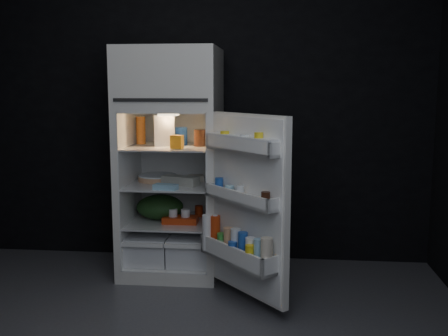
# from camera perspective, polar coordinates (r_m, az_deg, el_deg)

# --- Properties ---
(wall_back) EXTENTS (4.00, 0.00, 2.70)m
(wall_back) POSITION_cam_1_polar(r_m,az_deg,el_deg) (4.49, -3.37, 7.13)
(wall_back) COLOR black
(wall_back) RESTS_ON ground
(refrigerator) EXTENTS (0.76, 0.71, 1.78)m
(refrigerator) POSITION_cam_1_polar(r_m,az_deg,el_deg) (4.17, -5.71, 1.53)
(refrigerator) COLOR white
(refrigerator) RESTS_ON ground
(fridge_door) EXTENTS (0.62, 0.67, 1.22)m
(fridge_door) POSITION_cam_1_polar(r_m,az_deg,el_deg) (3.49, 2.27, -4.53)
(fridge_door) COLOR white
(fridge_door) RESTS_ON ground
(milk_jug) EXTENTS (0.18, 0.18, 0.24)m
(milk_jug) POSITION_cam_1_polar(r_m,az_deg,el_deg) (4.12, -6.50, 4.09)
(milk_jug) COLOR white
(milk_jug) RESTS_ON refrigerator
(mayo_jar) EXTENTS (0.12, 0.12, 0.14)m
(mayo_jar) POSITION_cam_1_polar(r_m,az_deg,el_deg) (4.16, -4.70, 3.47)
(mayo_jar) COLOR #1F4DA8
(mayo_jar) RESTS_ON refrigerator
(jam_jar) EXTENTS (0.12, 0.12, 0.13)m
(jam_jar) POSITION_cam_1_polar(r_m,az_deg,el_deg) (4.07, -2.60, 3.30)
(jam_jar) COLOR black
(jam_jar) RESTS_ON refrigerator
(amber_bottle) EXTENTS (0.09, 0.09, 0.22)m
(amber_bottle) POSITION_cam_1_polar(r_m,az_deg,el_deg) (4.27, -9.04, 4.07)
(amber_bottle) COLOR #BE601E
(amber_bottle) RESTS_ON refrigerator
(small_carton) EXTENTS (0.10, 0.08, 0.10)m
(small_carton) POSITION_cam_1_polar(r_m,az_deg,el_deg) (3.92, -5.15, 2.85)
(small_carton) COLOR orange
(small_carton) RESTS_ON refrigerator
(egg_carton) EXTENTS (0.31, 0.20, 0.07)m
(egg_carton) POSITION_cam_1_polar(r_m,az_deg,el_deg) (4.09, -4.76, -1.37)
(egg_carton) COLOR gray
(egg_carton) RESTS_ON refrigerator
(pie) EXTENTS (0.39, 0.39, 0.04)m
(pie) POSITION_cam_1_polar(r_m,az_deg,el_deg) (4.29, -7.24, -1.12)
(pie) COLOR tan
(pie) RESTS_ON refrigerator
(flat_package) EXTENTS (0.19, 0.12, 0.04)m
(flat_package) POSITION_cam_1_polar(r_m,az_deg,el_deg) (3.92, -6.37, -2.06)
(flat_package) COLOR #8DBFDA
(flat_package) RESTS_ON refrigerator
(wrapped_pkg) EXTENTS (0.14, 0.13, 0.05)m
(wrapped_pkg) POSITION_cam_1_polar(r_m,az_deg,el_deg) (4.25, -3.08, -1.10)
(wrapped_pkg) COLOR beige
(wrapped_pkg) RESTS_ON refrigerator
(produce_bag) EXTENTS (0.39, 0.33, 0.20)m
(produce_bag) POSITION_cam_1_polar(r_m,az_deg,el_deg) (4.26, -6.97, -4.24)
(produce_bag) COLOR #193815
(produce_bag) RESTS_ON refrigerator
(yogurt_tray) EXTENTS (0.27, 0.15, 0.05)m
(yogurt_tray) POSITION_cam_1_polar(r_m,az_deg,el_deg) (4.14, -4.75, -5.63)
(yogurt_tray) COLOR red
(yogurt_tray) RESTS_ON refrigerator
(small_can_red) EXTENTS (0.07, 0.07, 0.09)m
(small_can_red) POSITION_cam_1_polar(r_m,az_deg,el_deg) (4.32, -2.75, -4.71)
(small_can_red) COLOR red
(small_can_red) RESTS_ON refrigerator
(small_can_silver) EXTENTS (0.08, 0.08, 0.09)m
(small_can_silver) POSITION_cam_1_polar(r_m,az_deg,el_deg) (4.32, -1.65, -4.71)
(small_can_silver) COLOR #B9B9BD
(small_can_silver) RESTS_ON refrigerator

